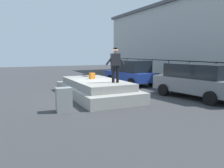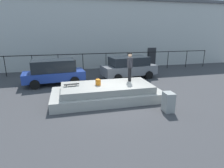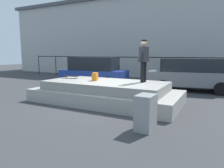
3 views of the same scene
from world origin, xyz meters
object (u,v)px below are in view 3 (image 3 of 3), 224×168
object	(u,v)px
car_grey_hatchback_mid	(191,74)
car_blue_hatchback_near	(94,70)
backpack	(95,77)
skateboarder	(144,58)
utility_box	(146,113)
skateboard	(70,76)

from	to	relation	value
car_grey_hatchback_mid	car_blue_hatchback_near	bearing A→B (deg)	-175.48
backpack	car_grey_hatchback_mid	size ratio (longest dim) A/B	0.07
skateboarder	utility_box	size ratio (longest dim) A/B	1.75
car_blue_hatchback_near	skateboard	bearing A→B (deg)	-73.47
skateboard	car_blue_hatchback_near	bearing A→B (deg)	106.53
skateboarder	skateboard	xyz separation A→B (m)	(-3.42, -0.30, -0.86)
backpack	car_grey_hatchback_mid	xyz separation A→B (m)	(3.31, 4.43, -0.11)
skateboarder	utility_box	distance (m)	3.26
backpack	car_blue_hatchback_near	distance (m)	4.72
backpack	utility_box	size ratio (longest dim) A/B	0.35
skateboarder	backpack	world-z (taller)	skateboarder
skateboarder	backpack	distance (m)	2.19
skateboard	car_blue_hatchback_near	size ratio (longest dim) A/B	0.19
skateboard	car_grey_hatchback_mid	world-z (taller)	car_grey_hatchback_mid
utility_box	car_blue_hatchback_near	bearing A→B (deg)	134.87
skateboard	car_grey_hatchback_mid	size ratio (longest dim) A/B	0.18
car_blue_hatchback_near	utility_box	world-z (taller)	car_blue_hatchback_near
skateboarder	car_grey_hatchback_mid	xyz separation A→B (m)	(1.32, 3.98, -0.91)
backpack	car_blue_hatchback_near	size ratio (longest dim) A/B	0.08
skateboarder	car_blue_hatchback_near	bearing A→B (deg)	142.34
backpack	car_blue_hatchback_near	xyz separation A→B (m)	(-2.57, 3.96, -0.10)
skateboard	utility_box	size ratio (longest dim) A/B	0.87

